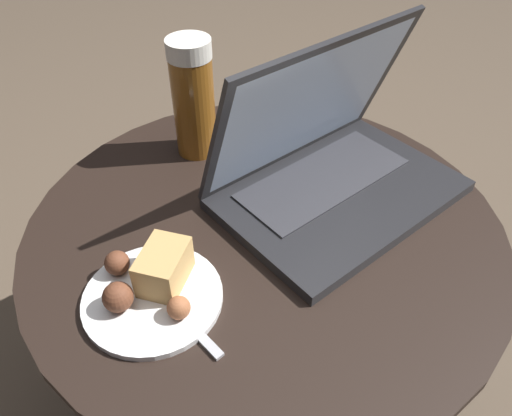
% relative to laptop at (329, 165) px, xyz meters
% --- Properties ---
extents(ground_plane, '(6.00, 6.00, 0.00)m').
position_rel_laptop_xyz_m(ground_plane, '(-0.12, -0.04, -0.53)').
color(ground_plane, brown).
extents(table, '(0.72, 0.72, 0.48)m').
position_rel_laptop_xyz_m(table, '(-0.12, -0.04, -0.20)').
color(table, '#515156').
rests_on(table, ground_plane).
extents(laptop, '(0.43, 0.35, 0.25)m').
position_rel_laptop_xyz_m(laptop, '(0.00, 0.00, 0.00)').
color(laptop, '#232326').
rests_on(laptop, table).
extents(beer_glass, '(0.07, 0.07, 0.21)m').
position_rel_laptop_xyz_m(beer_glass, '(-0.16, 0.19, 0.05)').
color(beer_glass, brown).
rests_on(beer_glass, table).
extents(snack_plate, '(0.18, 0.18, 0.06)m').
position_rel_laptop_xyz_m(snack_plate, '(-0.31, -0.11, -0.03)').
color(snack_plate, white).
rests_on(snack_plate, table).
extents(fork, '(0.08, 0.18, 0.01)m').
position_rel_laptop_xyz_m(fork, '(-0.30, -0.13, -0.05)').
color(fork, '#B2B2B7').
rests_on(fork, table).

